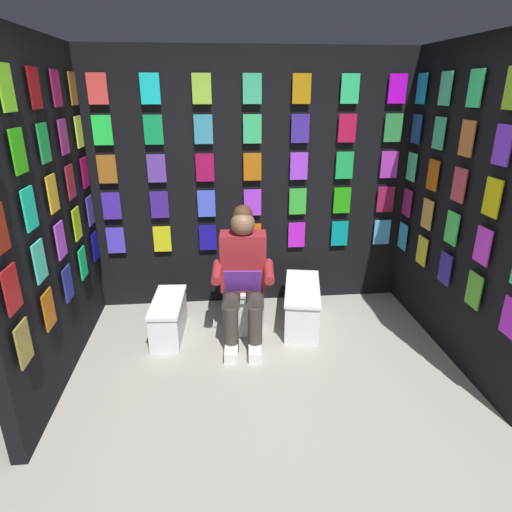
# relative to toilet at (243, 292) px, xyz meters

# --- Properties ---
(ground_plane) EXTENTS (30.00, 30.00, 0.00)m
(ground_plane) POSITION_rel_toilet_xyz_m (-0.13, 1.56, -0.33)
(ground_plane) COLOR #9E998E
(display_wall_back) EXTENTS (3.19, 0.14, 2.48)m
(display_wall_back) POSITION_rel_toilet_xyz_m (-0.13, -0.56, 0.92)
(display_wall_back) COLOR black
(display_wall_back) RESTS_ON ground
(display_wall_left) EXTENTS (0.14, 2.07, 2.48)m
(display_wall_left) POSITION_rel_toilet_xyz_m (-1.72, 0.53, 0.92)
(display_wall_left) COLOR black
(display_wall_left) RESTS_ON ground
(display_wall_right) EXTENTS (0.14, 2.07, 2.48)m
(display_wall_right) POSITION_rel_toilet_xyz_m (1.46, 0.53, 0.92)
(display_wall_right) COLOR black
(display_wall_right) RESTS_ON ground
(toilet) EXTENTS (0.42, 0.57, 0.77)m
(toilet) POSITION_rel_toilet_xyz_m (0.00, 0.00, 0.00)
(toilet) COLOR white
(toilet) RESTS_ON ground
(person_reading) EXTENTS (0.55, 0.71, 1.19)m
(person_reading) POSITION_rel_toilet_xyz_m (0.02, 0.23, 0.27)
(person_reading) COLOR maroon
(person_reading) RESTS_ON ground
(comic_longbox_near) EXTENTS (0.47, 0.85, 0.39)m
(comic_longbox_near) POSITION_rel_toilet_xyz_m (-0.55, 0.06, -0.13)
(comic_longbox_near) COLOR silver
(comic_longbox_near) RESTS_ON ground
(comic_longbox_far) EXTENTS (0.31, 0.68, 0.35)m
(comic_longbox_far) POSITION_rel_toilet_xyz_m (0.69, 0.14, -0.15)
(comic_longbox_far) COLOR silver
(comic_longbox_far) RESTS_ON ground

